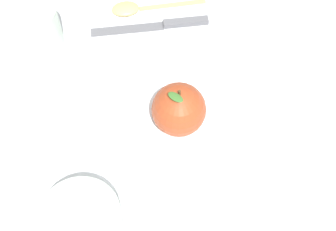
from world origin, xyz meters
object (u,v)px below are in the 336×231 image
(spoon, at_px, (136,8))
(linen_napkin, at_px, (235,221))
(dinner_plate, at_px, (168,119))
(apple, at_px, (179,110))
(knife, at_px, (161,25))
(cup, at_px, (38,25))
(side_bowl, at_px, (81,220))

(spoon, distance_m, linen_napkin, 0.41)
(linen_napkin, bearing_deg, dinner_plate, -117.45)
(dinner_plate, bearing_deg, apple, 90.43)
(dinner_plate, relative_size, knife, 1.46)
(knife, distance_m, spoon, 0.06)
(spoon, relative_size, linen_napkin, 0.90)
(cup, height_order, linen_napkin, cup)
(linen_napkin, bearing_deg, knife, -131.21)
(side_bowl, bearing_deg, cup, -131.16)
(dinner_plate, relative_size, linen_napkin, 1.57)
(side_bowl, bearing_deg, knife, -164.20)
(side_bowl, relative_size, linen_napkin, 0.70)
(dinner_plate, relative_size, apple, 2.78)
(dinner_plate, height_order, side_bowl, side_bowl)
(knife, bearing_deg, cup, -48.99)
(cup, xyz_separation_m, knife, (-0.13, 0.15, -0.04))
(cup, bearing_deg, linen_napkin, 75.96)
(side_bowl, relative_size, spoon, 0.78)
(dinner_plate, distance_m, side_bowl, 0.20)
(side_bowl, bearing_deg, dinner_plate, 176.64)
(knife, relative_size, linen_napkin, 1.07)
(dinner_plate, height_order, apple, apple)
(knife, distance_m, linen_napkin, 0.36)
(apple, xyz_separation_m, knife, (-0.15, -0.13, -0.05))
(dinner_plate, bearing_deg, linen_napkin, 62.55)
(cup, xyz_separation_m, linen_napkin, (0.11, 0.42, -0.04))
(dinner_plate, xyz_separation_m, cup, (-0.02, -0.26, 0.03))
(apple, height_order, linen_napkin, apple)
(side_bowl, height_order, cup, cup)
(dinner_plate, height_order, spoon, dinner_plate)
(knife, bearing_deg, spoon, -98.40)
(apple, bearing_deg, knife, -140.07)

